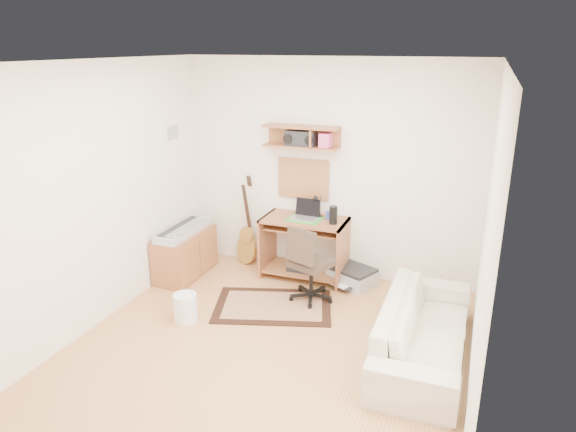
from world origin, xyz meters
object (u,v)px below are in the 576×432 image
at_px(printer, 353,277).
at_px(desk, 304,248).
at_px(cabinet, 185,254).
at_px(task_chair, 311,263).
at_px(sofa, 424,321).

bearing_deg(printer, desk, -154.03).
bearing_deg(cabinet, printer, 13.62).
height_order(desk, task_chair, task_chair).
xyz_separation_m(desk, sofa, (1.57, -1.25, -0.01)).
xyz_separation_m(desk, printer, (0.61, 0.02, -0.29)).
height_order(task_chair, sofa, task_chair).
distance_m(task_chair, sofa, 1.48).
distance_m(desk, printer, 0.67).
relative_size(printer, sofa, 0.27).
bearing_deg(task_chair, sofa, -7.79).
xyz_separation_m(desk, task_chair, (0.27, -0.55, 0.07)).
distance_m(cabinet, printer, 2.06).
distance_m(cabinet, sofa, 3.06).
relative_size(desk, task_chair, 1.12).
bearing_deg(sofa, printer, 37.24).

